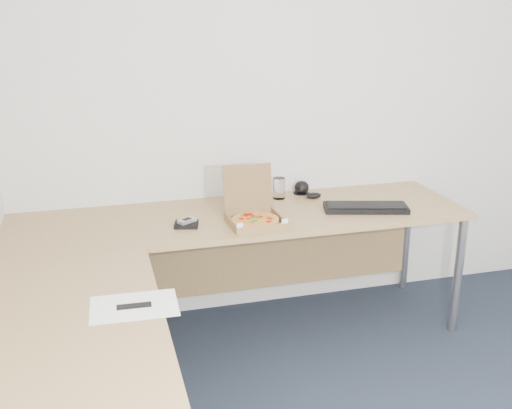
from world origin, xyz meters
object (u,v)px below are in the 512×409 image
object	(u,v)px
drinking_glass	(279,188)
pizza_box	(255,217)
wallet	(186,224)
desk	(197,255)
keyboard	(366,208)

from	to	relation	value
drinking_glass	pizza_box	bearing A→B (deg)	-124.08
pizza_box	wallet	world-z (taller)	pizza_box
desk	keyboard	bearing A→B (deg)	17.02
keyboard	wallet	size ratio (longest dim) A/B	3.82
desk	wallet	distance (m)	0.32
drinking_glass	keyboard	size ratio (longest dim) A/B	0.27
keyboard	drinking_glass	bearing A→B (deg)	155.60
wallet	pizza_box	bearing A→B (deg)	7.73
desk	keyboard	world-z (taller)	keyboard
keyboard	wallet	xyz separation A→B (m)	(-1.01, 0.01, -0.00)
desk	pizza_box	xyz separation A→B (m)	(0.36, 0.28, 0.06)
pizza_box	keyboard	xyz separation A→B (m)	(0.65, 0.03, -0.02)
drinking_glass	wallet	xyz separation A→B (m)	(-0.61, -0.33, -0.05)
pizza_box	drinking_glass	distance (m)	0.45
desk	wallet	world-z (taller)	wallet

